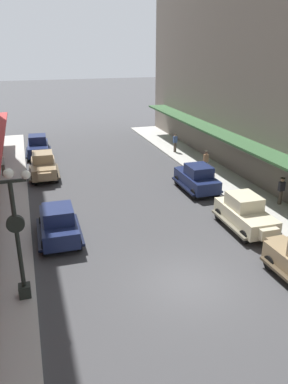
{
  "coord_description": "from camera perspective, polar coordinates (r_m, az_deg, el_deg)",
  "views": [
    {
      "loc": [
        -5.68,
        -11.88,
        9.17
      ],
      "look_at": [
        0.0,
        6.0,
        1.8
      ],
      "focal_mm": 35.17,
      "sensor_mm": 36.0,
      "label": 1
    }
  ],
  "objects": [
    {
      "name": "lamp_post_with_clock",
      "position": [
        14.25,
        -18.78,
        -5.53
      ],
      "size": [
        1.42,
        0.44,
        5.16
      ],
      "color": "black",
      "rests_on": "sidewalk_left"
    },
    {
      "name": "pedestrian_1",
      "position": [
        28.57,
        9.33,
        4.58
      ],
      "size": [
        0.36,
        0.28,
        1.67
      ],
      "color": "#4C4238",
      "rests_on": "sidewalk_right"
    },
    {
      "name": "parked_car_5",
      "position": [
        20.49,
        15.1,
        -3.01
      ],
      "size": [
        2.22,
        4.29,
        1.84
      ],
      "color": "beige",
      "rests_on": "ground"
    },
    {
      "name": "parked_car_4",
      "position": [
        25.21,
        8.03,
        2.19
      ],
      "size": [
        2.16,
        4.27,
        1.84
      ],
      "color": "#19234C",
      "rests_on": "ground"
    },
    {
      "name": "parked_car_3",
      "position": [
        28.54,
        -15.01,
        3.96
      ],
      "size": [
        2.26,
        4.3,
        1.84
      ],
      "color": "#997F5B",
      "rests_on": "ground"
    },
    {
      "name": "pedestrian_0",
      "position": [
        33.97,
        4.74,
        7.49
      ],
      "size": [
        0.36,
        0.28,
        1.67
      ],
      "color": "#4C4238",
      "rests_on": "sidewalk_right"
    },
    {
      "name": "pedestrian_2",
      "position": [
        29.39,
        -20.66,
        3.94
      ],
      "size": [
        0.36,
        0.28,
        1.67
      ],
      "color": "#4C4238",
      "rests_on": "sidewalk_left"
    },
    {
      "name": "parked_car_1",
      "position": [
        19.19,
        -12.85,
        -4.51
      ],
      "size": [
        2.21,
        4.29,
        1.84
      ],
      "color": "#19234C",
      "rests_on": "ground"
    },
    {
      "name": "pedestrian_5",
      "position": [
        23.99,
        20.08,
        0.21
      ],
      "size": [
        0.36,
        0.28,
        1.67
      ],
      "color": "#4C4238",
      "rests_on": "sidewalk_right"
    },
    {
      "name": "ground_plane",
      "position": [
        16.05,
        6.69,
        -13.58
      ],
      "size": [
        200.0,
        200.0,
        0.0
      ],
      "primitive_type": "plane",
      "color": "#424244"
    },
    {
      "name": "parked_car_0",
      "position": [
        34.22,
        -15.77,
        6.74
      ],
      "size": [
        2.3,
        4.32,
        1.84
      ],
      "color": "#19234C",
      "rests_on": "ground"
    }
  ]
}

